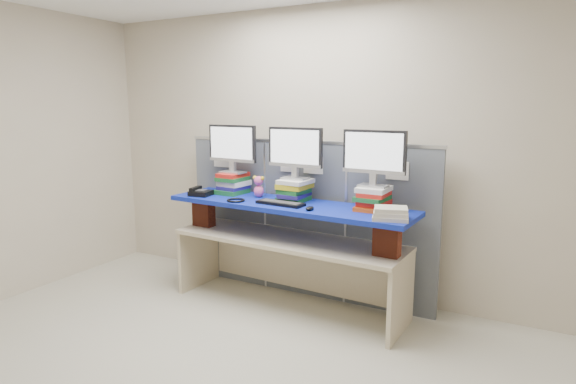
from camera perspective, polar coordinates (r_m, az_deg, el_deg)
The scene contains 18 objects.
room at distance 3.10m, azimuth -12.51°, elevation 1.51°, with size 5.00×4.00×2.80m.
cubicle_partition at distance 4.70m, azimuth 1.99°, elevation -3.13°, with size 2.60×0.06×1.53m.
desk at distance 4.44m, azimuth 0.00°, elevation -7.11°, with size 2.21×0.75×0.66m.
brick_pier_left at distance 4.88m, azimuth -9.96°, elevation -2.34°, with size 0.21×0.11×0.28m, color maroon.
brick_pier_right at distance 3.93m, azimuth 11.66°, elevation -5.47°, with size 0.21×0.11×0.28m, color maroon.
blue_board at distance 4.33m, azimuth 0.00°, elevation -1.58°, with size 2.32×0.58×0.04m, color navy.
book_stack_left at distance 4.80m, azimuth -6.54°, elevation 1.01°, with size 0.28×0.32×0.21m.
book_stack_center at distance 4.40m, azimuth 0.78°, elevation 0.27°, with size 0.29×0.32×0.20m.
book_stack_right at distance 4.09m, azimuth 10.09°, elevation -0.74°, with size 0.26×0.32×0.20m.
monitor_left at distance 4.75m, azimuth -6.63°, elevation 5.45°, with size 0.54×0.16×0.47m.
monitor_center at distance 4.36m, azimuth 0.85°, elevation 5.00°, with size 0.54×0.16×0.47m.
monitor_right at distance 4.03m, azimuth 10.16°, elevation 4.36°, with size 0.54×0.16×0.47m.
keyboard at distance 4.25m, azimuth -0.90°, elevation -1.33°, with size 0.45×0.18×0.03m.
mouse at distance 4.03m, azimuth 2.59°, elevation -1.94°, with size 0.06×0.11×0.03m, color black.
desk_phone at distance 4.75m, azimuth -10.36°, elevation -0.05°, with size 0.22×0.20×0.08m.
headset at distance 4.42m, azimuth -6.20°, elevation -0.98°, with size 0.17×0.17×0.02m, color black.
plush_toy at distance 4.59m, azimuth -3.49°, elevation 0.68°, with size 0.12×0.09×0.20m.
binder_stack at distance 3.78m, azimuth 12.08°, elevation -2.52°, with size 0.32×0.28×0.10m.
Camera 1 is at (2.00, -2.33, 1.86)m, focal length 30.00 mm.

